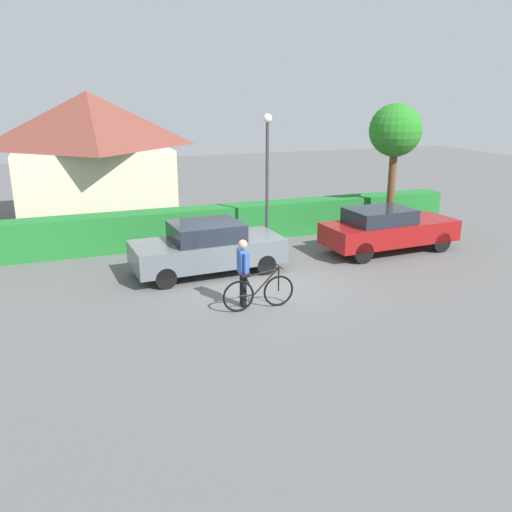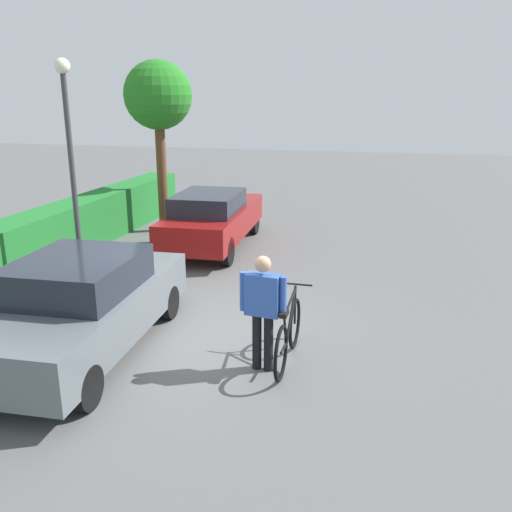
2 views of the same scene
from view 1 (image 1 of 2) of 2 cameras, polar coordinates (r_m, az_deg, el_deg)
The scene contains 10 objects.
ground_plane at distance 14.40m, azimuth 0.15°, elevation -3.05°, with size 60.00×60.00×0.00m, color #5A5A5A.
hedge_row at distance 18.45m, azimuth -4.97°, elevation 3.36°, with size 18.48×0.90×1.20m, color #20712C.
house_distant at distance 22.43m, azimuth -17.08°, elevation 10.19°, with size 5.94×5.54×4.98m.
parked_car_near at distance 15.19m, azimuth -5.18°, elevation 0.90°, with size 4.32×1.99×1.47m.
parked_car_far at distance 17.65m, azimuth 13.81°, elevation 2.81°, with size 4.47×1.86×1.44m.
bicycle at distance 12.69m, azimuth 0.30°, elevation -3.87°, with size 1.78×0.50×1.03m.
person_rider at distance 12.69m, azimuth -1.39°, elevation -1.25°, with size 0.25×0.66×1.65m.
street_lamp at distance 16.92m, azimuth 1.20°, elevation 9.70°, with size 0.28×0.28×4.32m.
tree_kerbside at distance 19.53m, azimuth 14.58°, elevation 12.58°, with size 1.81×1.81×4.59m.
fire_hydrant at distance 16.98m, azimuth -2.15°, elevation 1.55°, with size 0.20×0.20×0.81m.
Camera 1 is at (-4.79, -12.64, 4.95)m, focal length 37.65 mm.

